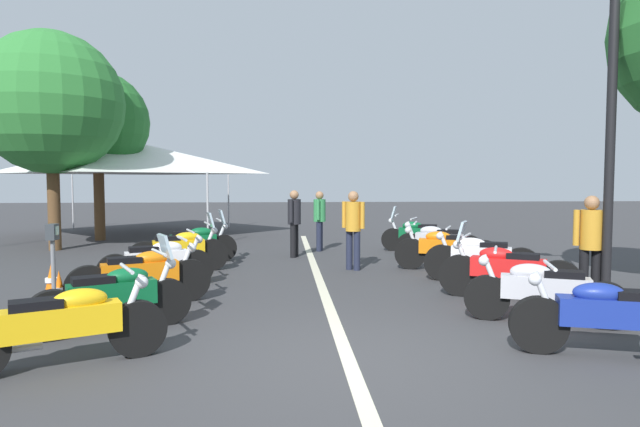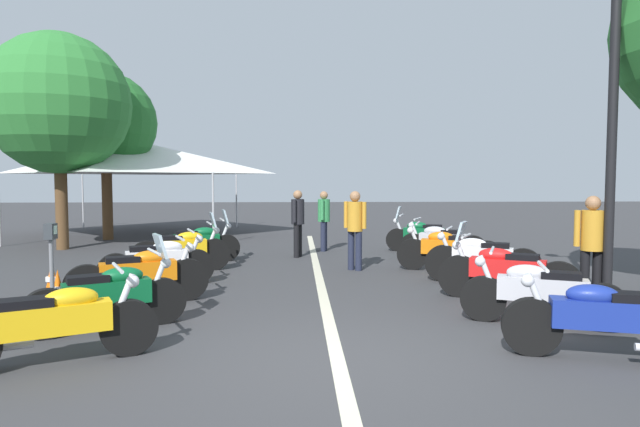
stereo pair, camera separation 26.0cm
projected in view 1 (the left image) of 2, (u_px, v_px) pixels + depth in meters
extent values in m
plane|color=#38383A|center=(349.00, 362.00, 5.64)|extent=(80.00, 80.00, 0.00)
cube|color=beige|center=(321.00, 284.00, 9.82)|extent=(16.84, 0.16, 0.01)
cylinder|color=black|center=(138.00, 329.00, 5.81)|extent=(0.39, 0.61, 0.61)
cube|color=#EAB214|center=(61.00, 321.00, 5.43)|extent=(0.74, 1.13, 0.30)
ellipsoid|color=#EAB214|center=(80.00, 299.00, 5.51)|extent=(0.46, 0.58, 0.22)
cube|color=black|center=(36.00, 306.00, 5.31)|extent=(0.44, 0.55, 0.12)
cylinder|color=silver|center=(131.00, 302.00, 5.76)|extent=(0.19, 0.29, 0.58)
cylinder|color=silver|center=(127.00, 268.00, 5.72)|extent=(0.58, 0.31, 0.04)
sphere|color=silver|center=(142.00, 282.00, 5.81)|extent=(0.14, 0.14, 0.14)
cylinder|color=silver|center=(12.00, 349.00, 5.39)|extent=(0.31, 0.53, 0.08)
cylinder|color=black|center=(168.00, 302.00, 7.10)|extent=(0.40, 0.60, 0.60)
cylinder|color=black|center=(52.00, 315.00, 6.39)|extent=(0.40, 0.60, 0.60)
cube|color=#0C592D|center=(112.00, 294.00, 6.73)|extent=(0.73, 1.05, 0.30)
ellipsoid|color=#0C592D|center=(127.00, 276.00, 6.81)|extent=(0.47, 0.58, 0.22)
cube|color=black|center=(93.00, 281.00, 6.61)|extent=(0.45, 0.55, 0.12)
cylinder|color=silver|center=(163.00, 279.00, 7.05)|extent=(0.20, 0.29, 0.58)
cylinder|color=silver|center=(159.00, 252.00, 7.00)|extent=(0.57, 0.32, 0.04)
sphere|color=silver|center=(171.00, 263.00, 7.09)|extent=(0.14, 0.14, 0.14)
cylinder|color=silver|center=(75.00, 316.00, 6.69)|extent=(0.32, 0.52, 0.08)
cube|color=silver|center=(165.00, 246.00, 7.04)|extent=(0.38, 0.27, 0.32)
cylinder|color=black|center=(189.00, 280.00, 8.48)|extent=(0.38, 0.66, 0.66)
cylinder|color=black|center=(88.00, 288.00, 7.84)|extent=(0.38, 0.66, 0.66)
cube|color=orange|center=(140.00, 272.00, 8.15)|extent=(0.68, 1.13, 0.30)
ellipsoid|color=orange|center=(152.00, 258.00, 8.21)|extent=(0.44, 0.58, 0.22)
cube|color=black|center=(125.00, 261.00, 8.04)|extent=(0.42, 0.54, 0.12)
cylinder|color=silver|center=(185.00, 261.00, 8.43)|extent=(0.17, 0.29, 0.58)
cylinder|color=silver|center=(182.00, 238.00, 8.39)|extent=(0.59, 0.27, 0.04)
sphere|color=silver|center=(192.00, 248.00, 8.47)|extent=(0.14, 0.14, 0.14)
cylinder|color=silver|center=(109.00, 291.00, 8.13)|extent=(0.28, 0.54, 0.08)
cylinder|color=black|center=(196.00, 267.00, 9.84)|extent=(0.35, 0.64, 0.63)
cylinder|color=black|center=(115.00, 272.00, 9.28)|extent=(0.35, 0.64, 0.63)
cube|color=white|center=(157.00, 259.00, 9.55)|extent=(0.63, 1.09, 0.30)
ellipsoid|color=white|center=(167.00, 248.00, 9.61)|extent=(0.42, 0.58, 0.22)
cube|color=black|center=(143.00, 250.00, 9.45)|extent=(0.41, 0.54, 0.12)
cylinder|color=silver|center=(193.00, 251.00, 9.80)|extent=(0.17, 0.30, 0.58)
cylinder|color=silver|center=(190.00, 231.00, 9.76)|extent=(0.60, 0.25, 0.04)
sphere|color=silver|center=(199.00, 239.00, 9.83)|extent=(0.14, 0.14, 0.14)
cylinder|color=silver|center=(131.00, 275.00, 9.56)|extent=(0.26, 0.54, 0.08)
cylinder|color=black|center=(212.00, 255.00, 11.34)|extent=(0.32, 0.67, 0.66)
cylinder|color=black|center=(144.00, 258.00, 10.87)|extent=(0.32, 0.67, 0.66)
cube|color=#EAB214|center=(179.00, 247.00, 11.09)|extent=(0.56, 1.07, 0.30)
ellipsoid|color=#EAB214|center=(188.00, 237.00, 11.14)|extent=(0.39, 0.57, 0.22)
cube|color=black|center=(167.00, 239.00, 11.01)|extent=(0.38, 0.53, 0.12)
cylinder|color=silver|center=(209.00, 240.00, 11.30)|extent=(0.15, 0.30, 0.58)
cylinder|color=silver|center=(207.00, 223.00, 11.26)|extent=(0.61, 0.21, 0.04)
sphere|color=silver|center=(214.00, 231.00, 11.32)|extent=(0.14, 0.14, 0.14)
cylinder|color=silver|center=(158.00, 261.00, 11.14)|extent=(0.23, 0.55, 0.08)
cube|color=silver|center=(211.00, 220.00, 11.28)|extent=(0.38, 0.22, 0.32)
cylinder|color=black|center=(223.00, 248.00, 12.59)|extent=(0.29, 0.64, 0.63)
cylinder|color=black|center=(162.00, 250.00, 12.16)|extent=(0.29, 0.64, 0.63)
cube|color=#0C592D|center=(193.00, 241.00, 12.36)|extent=(0.53, 1.07, 0.30)
ellipsoid|color=#0C592D|center=(201.00, 232.00, 12.40)|extent=(0.38, 0.57, 0.22)
cube|color=black|center=(183.00, 234.00, 12.28)|extent=(0.37, 0.53, 0.12)
cylinder|color=silver|center=(220.00, 235.00, 12.55)|extent=(0.14, 0.30, 0.58)
cylinder|color=silver|center=(218.00, 220.00, 12.51)|extent=(0.61, 0.19, 0.04)
sphere|color=silver|center=(225.00, 226.00, 12.57)|extent=(0.14, 0.14, 0.14)
cylinder|color=silver|center=(175.00, 253.00, 12.42)|extent=(0.22, 0.55, 0.08)
cube|color=silver|center=(222.00, 217.00, 12.53)|extent=(0.38, 0.21, 0.32)
cylinder|color=black|center=(539.00, 325.00, 5.93)|extent=(0.32, 0.64, 0.63)
cube|color=navy|center=(616.00, 312.00, 5.74)|extent=(0.61, 1.20, 0.30)
ellipsoid|color=navy|center=(598.00, 293.00, 5.77)|extent=(0.40, 0.57, 0.22)
cube|color=black|center=(640.00, 297.00, 5.68)|extent=(0.39, 0.53, 0.12)
cylinder|color=silver|center=(545.00, 298.00, 5.90)|extent=(0.15, 0.30, 0.58)
cylinder|color=silver|center=(550.00, 265.00, 5.86)|extent=(0.60, 0.22, 0.04)
sphere|color=silver|center=(535.00, 279.00, 5.91)|extent=(0.14, 0.14, 0.14)
cylinder|color=black|center=(487.00, 297.00, 7.35)|extent=(0.37, 0.61, 0.60)
cylinder|color=black|center=(606.00, 306.00, 6.88)|extent=(0.37, 0.61, 0.60)
cube|color=silver|center=(545.00, 288.00, 7.10)|extent=(0.69, 1.12, 0.30)
ellipsoid|color=silver|center=(531.00, 272.00, 7.15)|extent=(0.44, 0.58, 0.22)
cube|color=black|center=(564.00, 275.00, 7.02)|extent=(0.43, 0.54, 0.12)
cylinder|color=silver|center=(492.00, 276.00, 7.31)|extent=(0.18, 0.29, 0.58)
cylinder|color=silver|center=(496.00, 249.00, 7.28)|extent=(0.59, 0.28, 0.04)
sphere|color=silver|center=(484.00, 261.00, 7.34)|extent=(0.14, 0.14, 0.14)
cylinder|color=silver|center=(583.00, 314.00, 6.81)|extent=(0.29, 0.54, 0.08)
cylinder|color=black|center=(460.00, 275.00, 8.84)|extent=(0.45, 0.66, 0.68)
cylinder|color=black|center=(559.00, 283.00, 8.22)|extent=(0.45, 0.66, 0.68)
cube|color=red|center=(508.00, 268.00, 8.51)|extent=(0.79, 1.12, 0.30)
ellipsoid|color=red|center=(496.00, 254.00, 8.58)|extent=(0.48, 0.58, 0.22)
cube|color=black|center=(523.00, 257.00, 8.41)|extent=(0.46, 0.55, 0.12)
cylinder|color=silver|center=(464.00, 257.00, 8.79)|extent=(0.20, 0.29, 0.58)
cylinder|color=silver|center=(467.00, 235.00, 8.75)|extent=(0.56, 0.33, 0.04)
sphere|color=silver|center=(457.00, 245.00, 8.83)|extent=(0.14, 0.14, 0.14)
cylinder|color=silver|center=(537.00, 290.00, 8.18)|extent=(0.33, 0.52, 0.08)
cube|color=silver|center=(462.00, 231.00, 8.78)|extent=(0.37, 0.28, 0.32)
cylinder|color=black|center=(442.00, 263.00, 10.19)|extent=(0.40, 0.68, 0.68)
cylinder|color=black|center=(521.00, 267.00, 9.72)|extent=(0.40, 0.68, 0.68)
cube|color=white|center=(481.00, 255.00, 9.94)|extent=(0.68, 1.08, 0.30)
ellipsoid|color=white|center=(471.00, 244.00, 9.99)|extent=(0.45, 0.58, 0.22)
cube|color=black|center=(494.00, 246.00, 9.86)|extent=(0.43, 0.54, 0.12)
cylinder|color=silver|center=(446.00, 247.00, 10.15)|extent=(0.18, 0.29, 0.58)
cylinder|color=silver|center=(448.00, 228.00, 10.11)|extent=(0.58, 0.28, 0.04)
sphere|color=silver|center=(440.00, 236.00, 10.18)|extent=(0.14, 0.14, 0.14)
cylinder|color=silver|center=(505.00, 273.00, 9.65)|extent=(0.29, 0.54, 0.08)
cylinder|color=black|center=(410.00, 254.00, 11.50)|extent=(0.34, 0.67, 0.66)
cylinder|color=black|center=(485.00, 256.00, 11.13)|extent=(0.34, 0.67, 0.66)
cube|color=orange|center=(447.00, 246.00, 11.30)|extent=(0.62, 1.18, 0.30)
ellipsoid|color=orange|center=(438.00, 237.00, 11.33)|extent=(0.41, 0.58, 0.22)
cube|color=black|center=(458.00, 238.00, 11.24)|extent=(0.40, 0.54, 0.12)
cylinder|color=silver|center=(413.00, 240.00, 11.46)|extent=(0.16, 0.30, 0.58)
cylinder|color=silver|center=(415.00, 223.00, 11.43)|extent=(0.60, 0.23, 0.04)
sphere|color=silver|center=(408.00, 230.00, 11.48)|extent=(0.14, 0.14, 0.14)
cylinder|color=silver|center=(469.00, 262.00, 11.04)|extent=(0.25, 0.55, 0.08)
cylinder|color=black|center=(409.00, 246.00, 13.03)|extent=(0.40, 0.62, 0.62)
cylinder|color=black|center=(469.00, 249.00, 12.50)|extent=(0.40, 0.62, 0.62)
cube|color=silver|center=(439.00, 239.00, 12.75)|extent=(0.72, 1.08, 0.30)
ellipsoid|color=silver|center=(431.00, 231.00, 12.80)|extent=(0.46, 0.58, 0.22)
cube|color=black|center=(448.00, 232.00, 12.65)|extent=(0.45, 0.55, 0.12)
cylinder|color=silver|center=(412.00, 233.00, 12.98)|extent=(0.19, 0.29, 0.58)
cylinder|color=silver|center=(414.00, 218.00, 12.95)|extent=(0.57, 0.31, 0.04)
sphere|color=silver|center=(408.00, 225.00, 13.01)|extent=(0.14, 0.14, 0.14)
cylinder|color=silver|center=(456.00, 253.00, 12.44)|extent=(0.32, 0.53, 0.08)
cylinder|color=black|center=(393.00, 239.00, 14.46)|extent=(0.32, 0.62, 0.60)
cylinder|color=black|center=(446.00, 241.00, 14.12)|extent=(0.32, 0.62, 0.60)
cube|color=#0C592D|center=(419.00, 233.00, 14.28)|extent=(0.59, 1.09, 0.30)
ellipsoid|color=#0C592D|center=(412.00, 226.00, 14.31)|extent=(0.41, 0.57, 0.22)
cube|color=black|center=(428.00, 227.00, 14.22)|extent=(0.40, 0.54, 0.12)
cylinder|color=silver|center=(395.00, 228.00, 14.43)|extent=(0.16, 0.30, 0.58)
cylinder|color=silver|center=(397.00, 215.00, 14.40)|extent=(0.60, 0.23, 0.04)
sphere|color=silver|center=(391.00, 221.00, 14.44)|extent=(0.14, 0.14, 0.14)
cylinder|color=silver|center=(435.00, 245.00, 14.02)|extent=(0.25, 0.55, 0.08)
cube|color=silver|center=(394.00, 212.00, 14.41)|extent=(0.38, 0.23, 0.32)
cylinder|color=black|center=(610.00, 153.00, 8.14)|extent=(0.14, 0.14, 4.61)
cylinder|color=slate|center=(54.00, 277.00, 7.49)|extent=(0.06, 0.06, 1.10)
cube|color=#33383D|center=(52.00, 232.00, 7.45)|extent=(0.18, 0.12, 0.22)
cube|color=#B2D8BF|center=(57.00, 230.00, 7.45)|extent=(0.10, 0.01, 0.12)
cube|color=orange|center=(52.00, 301.00, 8.44)|extent=(0.36, 0.36, 0.03)
cone|color=orange|center=(52.00, 282.00, 8.42)|extent=(0.26, 0.26, 0.60)
cylinder|color=white|center=(52.00, 280.00, 8.42)|extent=(0.19, 0.19, 0.07)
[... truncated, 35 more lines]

